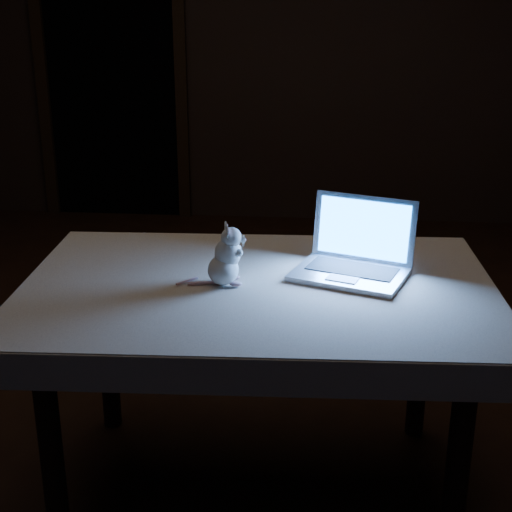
# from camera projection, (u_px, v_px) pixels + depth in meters

# --- Properties ---
(floor) EXTENTS (5.00, 5.00, 0.00)m
(floor) POSITION_uv_depth(u_px,v_px,m) (226.00, 393.00, 3.02)
(floor) COLOR black
(floor) RESTS_ON ground
(back_wall) EXTENTS (4.50, 0.04, 2.60)m
(back_wall) POSITION_uv_depth(u_px,v_px,m) (270.00, 30.00, 4.93)
(back_wall) COLOR black
(back_wall) RESTS_ON ground
(doorway) EXTENTS (1.06, 0.36, 2.13)m
(doorway) POSITION_uv_depth(u_px,v_px,m) (111.00, 65.00, 5.10)
(doorway) COLOR black
(doorway) RESTS_ON back_wall
(table) EXTENTS (1.35, 0.90, 0.71)m
(table) POSITION_uv_depth(u_px,v_px,m) (258.00, 389.00, 2.36)
(table) COLOR black
(table) RESTS_ON floor
(tablecloth) EXTENTS (1.54, 1.14, 0.10)m
(tablecloth) POSITION_uv_depth(u_px,v_px,m) (290.00, 293.00, 2.30)
(tablecloth) COLOR beige
(tablecloth) RESTS_ON table
(laptop) EXTENTS (0.41, 0.39, 0.23)m
(laptop) POSITION_uv_depth(u_px,v_px,m) (351.00, 243.00, 2.25)
(laptop) COLOR #B0AFB4
(laptop) RESTS_ON tablecloth
(plush_mouse) EXTENTS (0.17, 0.17, 0.19)m
(plush_mouse) POSITION_uv_depth(u_px,v_px,m) (223.00, 255.00, 2.20)
(plush_mouse) COLOR silver
(plush_mouse) RESTS_ON tablecloth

